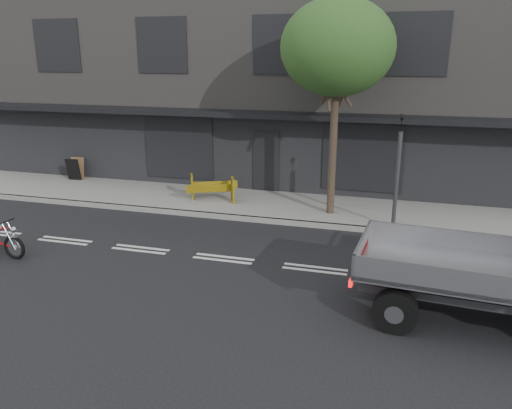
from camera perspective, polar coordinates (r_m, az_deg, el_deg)
The scene contains 8 objects.
ground at distance 13.10m, azimuth -3.72°, elevation -6.21°, with size 80.00×80.00×0.00m, color black.
sidewalk at distance 17.30m, azimuth 1.42°, elevation -0.07°, with size 32.00×3.20×0.15m, color gray.
kerb at distance 15.83m, azimuth -0.01°, elevation -1.71°, with size 32.00×0.20×0.15m, color gray.
building_main at distance 23.02m, azimuth 5.71°, elevation 14.06°, with size 26.00×10.00×8.00m, color slate.
street_tree at distance 15.64m, azimuth 9.29°, elevation 17.25°, with size 3.40×3.40×6.74m.
traffic_light_pole at distance 15.09m, azimuth 15.81°, elevation 2.93°, with size 0.12×0.12×3.50m.
construction_barrier at distance 17.35m, azimuth -5.31°, elevation 1.73°, with size 1.63×0.65×0.91m, color yellow, non-canonical shape.
sandwich_board at distance 21.59m, azimuth -20.16°, elevation 3.77°, with size 0.57×0.38×0.90m, color black, non-canonical shape.
Camera 1 is at (4.07, -11.33, 5.16)m, focal length 35.00 mm.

